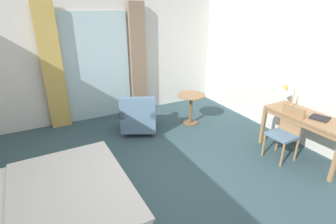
{
  "coord_description": "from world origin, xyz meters",
  "views": [
    {
      "loc": [
        -1.48,
        -2.85,
        2.51
      ],
      "look_at": [
        0.26,
        0.43,
        0.96
      ],
      "focal_mm": 27.56,
      "sensor_mm": 36.0,
      "label": 1
    }
  ],
  "objects_px": {
    "round_cafe_table": "(191,102)",
    "desk_lamp": "(288,91)",
    "desk_chair": "(286,130)",
    "writing_desk": "(308,121)",
    "armchair_by_window": "(139,116)",
    "bed": "(36,214)",
    "closed_book": "(320,118)"
  },
  "relations": [
    {
      "from": "bed",
      "to": "armchair_by_window",
      "type": "distance_m",
      "value": 2.78
    },
    {
      "from": "desk_chair",
      "to": "closed_book",
      "type": "xyz_separation_m",
      "value": [
        0.39,
        -0.29,
        0.27
      ]
    },
    {
      "from": "bed",
      "to": "desk_lamp",
      "type": "height_order",
      "value": "desk_lamp"
    },
    {
      "from": "bed",
      "to": "armchair_by_window",
      "type": "relative_size",
      "value": 2.16
    },
    {
      "from": "writing_desk",
      "to": "round_cafe_table",
      "type": "distance_m",
      "value": 2.33
    },
    {
      "from": "closed_book",
      "to": "bed",
      "type": "bearing_deg",
      "value": 156.49
    },
    {
      "from": "closed_book",
      "to": "desk_lamp",
      "type": "bearing_deg",
      "value": 81.4
    },
    {
      "from": "armchair_by_window",
      "to": "writing_desk",
      "type": "bearing_deg",
      "value": -45.8
    },
    {
      "from": "writing_desk",
      "to": "round_cafe_table",
      "type": "relative_size",
      "value": 2.08
    },
    {
      "from": "writing_desk",
      "to": "desk_lamp",
      "type": "distance_m",
      "value": 0.62
    },
    {
      "from": "writing_desk",
      "to": "armchair_by_window",
      "type": "distance_m",
      "value": 3.16
    },
    {
      "from": "bed",
      "to": "desk_chair",
      "type": "distance_m",
      "value": 3.92
    },
    {
      "from": "closed_book",
      "to": "round_cafe_table",
      "type": "distance_m",
      "value": 2.49
    },
    {
      "from": "bed",
      "to": "desk_lamp",
      "type": "xyz_separation_m",
      "value": [
        4.2,
        0.09,
        0.85
      ]
    },
    {
      "from": "desk_lamp",
      "to": "armchair_by_window",
      "type": "xyz_separation_m",
      "value": [
        -2.14,
        1.79,
        -0.75
      ]
    },
    {
      "from": "bed",
      "to": "closed_book",
      "type": "relative_size",
      "value": 8.06
    },
    {
      "from": "desk_chair",
      "to": "round_cafe_table",
      "type": "xyz_separation_m",
      "value": [
        -0.66,
        1.95,
        -0.02
      ]
    },
    {
      "from": "closed_book",
      "to": "desk_chair",
      "type": "bearing_deg",
      "value": 126.38
    },
    {
      "from": "bed",
      "to": "writing_desk",
      "type": "bearing_deg",
      "value": -5.12
    },
    {
      "from": "bed",
      "to": "armchair_by_window",
      "type": "bearing_deg",
      "value": 42.28
    },
    {
      "from": "bed",
      "to": "desk_chair",
      "type": "xyz_separation_m",
      "value": [
        3.9,
        -0.24,
        0.28
      ]
    },
    {
      "from": "desk_lamp",
      "to": "armchair_by_window",
      "type": "bearing_deg",
      "value": 140.22
    },
    {
      "from": "closed_book",
      "to": "round_cafe_table",
      "type": "bearing_deg",
      "value": 98.6
    },
    {
      "from": "writing_desk",
      "to": "desk_lamp",
      "type": "bearing_deg",
      "value": 95.54
    },
    {
      "from": "closed_book",
      "to": "round_cafe_table",
      "type": "relative_size",
      "value": 0.39
    },
    {
      "from": "desk_lamp",
      "to": "armchair_by_window",
      "type": "height_order",
      "value": "desk_lamp"
    },
    {
      "from": "desk_lamp",
      "to": "writing_desk",
      "type": "bearing_deg",
      "value": -84.46
    },
    {
      "from": "desk_chair",
      "to": "writing_desk",
      "type": "bearing_deg",
      "value": -22.24
    },
    {
      "from": "round_cafe_table",
      "to": "desk_lamp",
      "type": "bearing_deg",
      "value": -59.36
    },
    {
      "from": "desk_chair",
      "to": "round_cafe_table",
      "type": "relative_size",
      "value": 1.36
    },
    {
      "from": "desk_chair",
      "to": "round_cafe_table",
      "type": "bearing_deg",
      "value": 108.76
    },
    {
      "from": "closed_book",
      "to": "round_cafe_table",
      "type": "xyz_separation_m",
      "value": [
        -1.05,
        2.24,
        -0.28
      ]
    }
  ]
}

